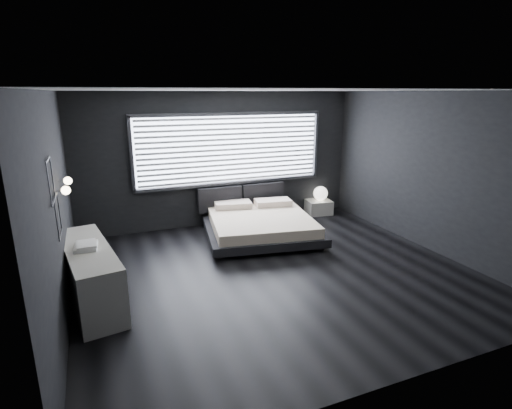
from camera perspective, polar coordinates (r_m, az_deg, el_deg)
name	(u,v)px	position (r m, az deg, el deg)	size (l,w,h in m)	color
room	(277,187)	(6.02, 3.08, 2.55)	(6.04, 6.00, 2.80)	black
window	(232,149)	(8.52, -3.51, 7.88)	(4.14, 0.09, 1.52)	white
headboard	(242,197)	(8.73, -2.06, 1.13)	(1.96, 0.16, 0.52)	black
sconce_near	(66,190)	(5.48, -25.56, 1.83)	(0.18, 0.11, 0.11)	silver
sconce_far	(68,181)	(6.07, -25.32, 3.08)	(0.18, 0.11, 0.11)	silver
wall_art_upper	(51,181)	(4.85, -27.28, 3.02)	(0.01, 0.48, 0.48)	#47474C
wall_art_lower	(58,216)	(5.20, -26.44, -1.47)	(0.01, 0.48, 0.48)	#47474C
bed	(261,224)	(7.89, 0.67, -2.85)	(2.45, 2.37, 0.55)	black
nightstand	(319,207)	(9.51, 8.92, -0.36)	(0.56, 0.47, 0.33)	silver
orb_lamp	(321,193)	(9.45, 9.21, 1.58)	(0.33, 0.33, 0.33)	white
dresser	(90,274)	(5.94, -22.57, -9.17)	(0.85, 2.02, 0.79)	silver
book_stack	(86,246)	(5.75, -23.11, -5.43)	(0.31, 0.39, 0.08)	white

